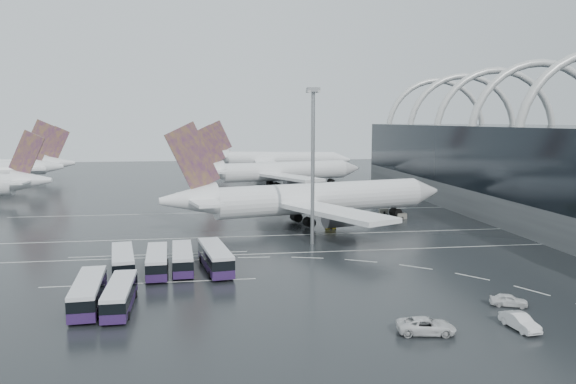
{
  "coord_description": "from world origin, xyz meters",
  "views": [
    {
      "loc": [
        -16.41,
        -89.74,
        21.35
      ],
      "look_at": [
        -0.17,
        20.72,
        7.0
      ],
      "focal_mm": 35.0,
      "sensor_mm": 36.0,
      "label": 1
    }
  ],
  "objects": [
    {
      "name": "terminal",
      "position": [
        61.56,
        19.84,
        10.87
      ],
      "size": [
        42.0,
        160.0,
        34.9
      ],
      "color": "slate",
      "rests_on": "ground"
    },
    {
      "name": "gse_cart_belly_d",
      "position": [
        25.56,
        25.84,
        0.58
      ],
      "size": [
        2.14,
        1.26,
        1.17
      ],
      "primitive_type": "cube",
      "color": "slate",
      "rests_on": "ground"
    },
    {
      "name": "airliner_gate_b",
      "position": [
        5.71,
        85.98,
        5.02
      ],
      "size": [
        57.12,
        50.61,
        20.05
      ],
      "rotation": [
        0.0,
        0.0,
        0.26
      ],
      "color": "white",
      "rests_on": "ground"
    },
    {
      "name": "airliner_main",
      "position": [
        4.01,
        21.65,
        5.29
      ],
      "size": [
        61.68,
        53.31,
        21.12
      ],
      "rotation": [
        0.0,
        0.0,
        0.25
      ],
      "color": "white",
      "rests_on": "ground"
    },
    {
      "name": "van_curve_b",
      "position": [
        17.92,
        -31.51,
        0.71
      ],
      "size": [
        4.52,
        3.13,
        1.43
      ],
      "primitive_type": "imported",
      "rotation": [
        0.0,
        0.0,
        1.19
      ],
      "color": "silver",
      "rests_on": "ground"
    },
    {
      "name": "bus_row_far_b",
      "position": [
        -26.35,
        -25.96,
        1.62
      ],
      "size": [
        3.03,
        12.03,
        2.95
      ],
      "rotation": [
        0.0,
        0.0,
        1.59
      ],
      "color": "#2C1645",
      "rests_on": "ground"
    },
    {
      "name": "gse_cart_belly_c",
      "position": [
        7.89,
        17.43,
        0.55
      ],
      "size": [
        2.0,
        1.18,
        1.09
      ],
      "primitive_type": "cube",
      "color": "gold",
      "rests_on": "ground"
    },
    {
      "name": "gse_cart_belly_b",
      "position": [
        24.07,
        33.57,
        0.53
      ],
      "size": [
        1.96,
        1.16,
        1.07
      ],
      "primitive_type": "cube",
      "color": "slate",
      "rests_on": "ground"
    },
    {
      "name": "bus_row_far_a",
      "position": [
        -30.01,
        -24.88,
        1.75
      ],
      "size": [
        3.91,
        13.15,
        3.19
      ],
      "rotation": [
        0.0,
        0.0,
        1.65
      ],
      "color": "#2C1645",
      "rests_on": "ground"
    },
    {
      "name": "ground",
      "position": [
        0.0,
        0.0,
        0.0
      ],
      "size": [
        420.0,
        420.0,
        0.0
      ],
      "primitive_type": "plane",
      "color": "black",
      "rests_on": "ground"
    },
    {
      "name": "jet_remote_far",
      "position": [
        -84.05,
        117.2,
        5.0
      ],
      "size": [
        44.53,
        36.0,
        19.38
      ],
      "rotation": [
        0.0,
        0.0,
        3.31
      ],
      "color": "white",
      "rests_on": "ground"
    },
    {
      "name": "bus_row_near_c",
      "position": [
        -19.98,
        -9.86,
        1.67
      ],
      "size": [
        3.45,
        12.48,
        3.04
      ],
      "rotation": [
        0.0,
        0.0,
        1.62
      ],
      "color": "#2C1645",
      "rests_on": "ground"
    },
    {
      "name": "floodlight_mast",
      "position": [
        1.62,
        3.9,
        16.83
      ],
      "size": [
        2.05,
        2.05,
        26.76
      ],
      "color": "gray",
      "rests_on": "ground"
    },
    {
      "name": "lane_marking_near",
      "position": [
        0.0,
        -2.0,
        0.01
      ],
      "size": [
        120.0,
        0.25,
        0.01
      ],
      "primitive_type": "cube",
      "color": "silver",
      "rests_on": "ground"
    },
    {
      "name": "van_curve_a",
      "position": [
        5.22,
        -38.19,
        0.82
      ],
      "size": [
        6.25,
        3.66,
        1.63
      ],
      "primitive_type": "imported",
      "rotation": [
        0.0,
        0.0,
        1.4
      ],
      "color": "silver",
      "rests_on": "ground"
    },
    {
      "name": "bus_row_near_a",
      "position": [
        -28.19,
        -10.46,
        1.73
      ],
      "size": [
        4.8,
        13.04,
        3.14
      ],
      "rotation": [
        0.0,
        0.0,
        1.73
      ],
      "color": "#2C1645",
      "rests_on": "ground"
    },
    {
      "name": "lane_marking_mid",
      "position": [
        0.0,
        12.0,
        0.01
      ],
      "size": [
        120.0,
        0.25,
        0.01
      ],
      "primitive_type": "cube",
      "color": "silver",
      "rests_on": "ground"
    },
    {
      "name": "bus_row_near_d",
      "position": [
        -15.31,
        -10.61,
        1.84
      ],
      "size": [
        5.04,
        13.93,
        3.36
      ],
      "rotation": [
        0.0,
        0.0,
        1.72
      ],
      "color": "#2C1645",
      "rests_on": "ground"
    },
    {
      "name": "van_curve_c",
      "position": [
        15.22,
        -38.44,
        0.81
      ],
      "size": [
        2.26,
        5.08,
        1.62
      ],
      "primitive_type": "imported",
      "rotation": [
        0.0,
        0.0,
        0.11
      ],
      "color": "silver",
      "rests_on": "ground"
    },
    {
      "name": "airliner_gate_c",
      "position": [
        10.78,
        135.51,
        5.33
      ],
      "size": [
        59.25,
        53.82,
        21.31
      ],
      "rotation": [
        0.0,
        0.0,
        -0.25
      ],
      "color": "white",
      "rests_on": "ground"
    },
    {
      "name": "bus_row_near_b",
      "position": [
        -23.45,
        -10.98,
        1.68
      ],
      "size": [
        3.6,
        12.59,
        3.06
      ],
      "rotation": [
        0.0,
        0.0,
        1.63
      ],
      "color": "#2C1645",
      "rests_on": "ground"
    },
    {
      "name": "lane_marking_far",
      "position": [
        0.0,
        40.0,
        0.01
      ],
      "size": [
        120.0,
        0.25,
        0.01
      ],
      "primitive_type": "cube",
      "color": "silver",
      "rests_on": "ground"
    },
    {
      "name": "bus_bay_line_north",
      "position": [
        -24.0,
        0.0,
        0.01
      ],
      "size": [
        28.0,
        0.25,
        0.01
      ],
      "primitive_type": "cube",
      "color": "silver",
      "rests_on": "ground"
    },
    {
      "name": "bus_bay_line_south",
      "position": [
        -24.0,
        -16.0,
        0.01
      ],
      "size": [
        28.0,
        0.25,
        0.01
      ],
      "primitive_type": "cube",
      "color": "silver",
      "rests_on": "ground"
    },
    {
      "name": "gse_cart_belly_e",
      "position": [
        11.23,
        32.23,
        0.58
      ],
      "size": [
        2.14,
        1.26,
        1.17
      ],
      "primitive_type": "cube",
      "color": "gold",
      "rests_on": "ground"
    }
  ]
}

